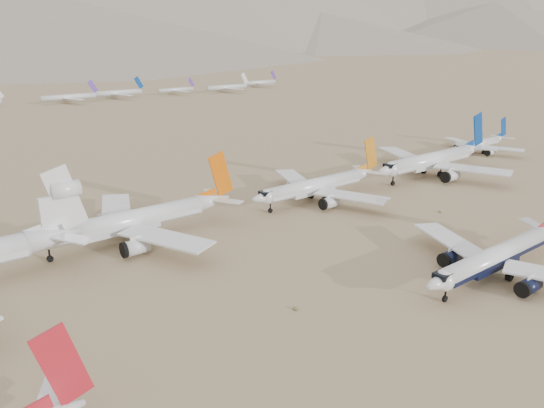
# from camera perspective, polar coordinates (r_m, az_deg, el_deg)

# --- Properties ---
(ground) EXTENTS (7000.00, 7000.00, 0.00)m
(ground) POSITION_cam_1_polar(r_m,az_deg,el_deg) (113.07, 19.41, -8.80)
(ground) COLOR olive
(ground) RESTS_ON ground
(main_airliner) EXTENTS (47.58, 46.48, 16.79)m
(main_airliner) POSITION_cam_1_polar(r_m,az_deg,el_deg) (121.19, 23.33, -5.05)
(main_airliner) COLOR silver
(main_airliner) RESTS_ON ground
(row2_navy_widebody) EXTENTS (56.51, 55.26, 20.10)m
(row2_navy_widebody) POSITION_cam_1_polar(r_m,az_deg,el_deg) (197.91, 17.06, 4.58)
(row2_navy_widebody) COLOR silver
(row2_navy_widebody) RESTS_ON ground
(row2_gold_tail) EXTENTS (48.11, 47.05, 17.13)m
(row2_gold_tail) POSITION_cam_1_polar(r_m,az_deg,el_deg) (161.16, 5.12, 2.04)
(row2_gold_tail) COLOR silver
(row2_gold_tail) RESTS_ON ground
(row2_orange_tail) EXTENTS (53.21, 52.05, 18.98)m
(row2_orange_tail) POSITION_cam_1_polar(r_m,az_deg,el_deg) (133.65, -14.43, -1.65)
(row2_orange_tail) COLOR silver
(row2_orange_tail) RESTS_ON ground
(row2_blue_far) EXTENTS (38.12, 37.27, 13.55)m
(row2_blue_far) POSITION_cam_1_polar(r_m,az_deg,el_deg) (242.17, 21.44, 6.04)
(row2_blue_far) COLOR silver
(row2_blue_far) RESTS_ON ground
(foothills) EXTENTS (4637.50, 1395.00, 155.00)m
(foothills) POSITION_cam_1_polar(r_m,az_deg,el_deg) (1305.28, -10.74, 18.60)
(foothills) COLOR slate
(foothills) RESTS_ON ground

